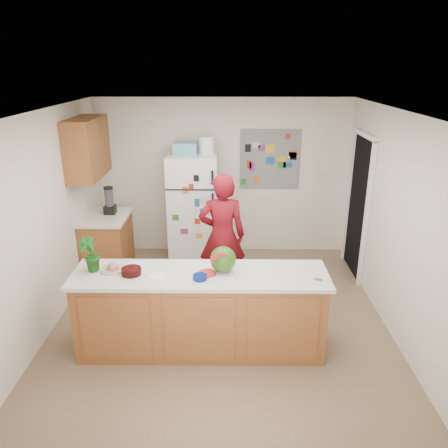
{
  "coord_description": "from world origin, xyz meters",
  "views": [
    {
      "loc": [
        0.09,
        -4.58,
        2.98
      ],
      "look_at": [
        0.04,
        0.2,
        1.21
      ],
      "focal_mm": 35.0,
      "sensor_mm": 36.0,
      "label": 1
    }
  ],
  "objects_px": {
    "refrigerator": "(193,208)",
    "watermelon": "(223,259)",
    "person": "(222,236)",
    "cherry_bowl": "(131,271)"
  },
  "relations": [
    {
      "from": "refrigerator",
      "to": "watermelon",
      "type": "bearing_deg",
      "value": -78.19
    },
    {
      "from": "person",
      "to": "watermelon",
      "type": "bearing_deg",
      "value": 88.06
    },
    {
      "from": "person",
      "to": "watermelon",
      "type": "height_order",
      "value": "person"
    },
    {
      "from": "refrigerator",
      "to": "cherry_bowl",
      "type": "distance_m",
      "value": 2.45
    },
    {
      "from": "refrigerator",
      "to": "watermelon",
      "type": "xyz_separation_m",
      "value": [
        0.49,
        -2.35,
        0.22
      ]
    },
    {
      "from": "person",
      "to": "cherry_bowl",
      "type": "distance_m",
      "value": 1.57
    },
    {
      "from": "watermelon",
      "to": "person",
      "type": "bearing_deg",
      "value": 91.27
    },
    {
      "from": "cherry_bowl",
      "to": "person",
      "type": "bearing_deg",
      "value": 53.83
    },
    {
      "from": "watermelon",
      "to": "cherry_bowl",
      "type": "distance_m",
      "value": 0.96
    },
    {
      "from": "refrigerator",
      "to": "person",
      "type": "relative_size",
      "value": 1.01
    }
  ]
}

